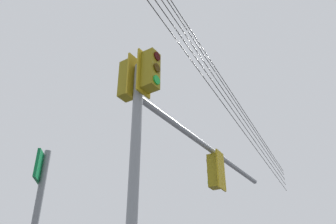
{
  "coord_description": "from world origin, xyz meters",
  "views": [
    {
      "loc": [
        -5.15,
        5.18,
        1.32
      ],
      "look_at": [
        -0.71,
        -0.37,
        5.44
      ],
      "focal_mm": 38.57,
      "sensor_mm": 36.0,
      "label": 1
    }
  ],
  "objects": [
    {
      "name": "overhead_wire_span",
      "position": [
        -0.51,
        -0.68,
        8.93
      ],
      "size": [
        6.34,
        31.1,
        1.32
      ],
      "color": "black"
    },
    {
      "name": "signal_mast_assembly",
      "position": [
        -0.71,
        -0.33,
        4.54
      ],
      "size": [
        1.08,
        6.42,
        6.33
      ],
      "color": "gray",
      "rests_on": "ground"
    }
  ]
}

